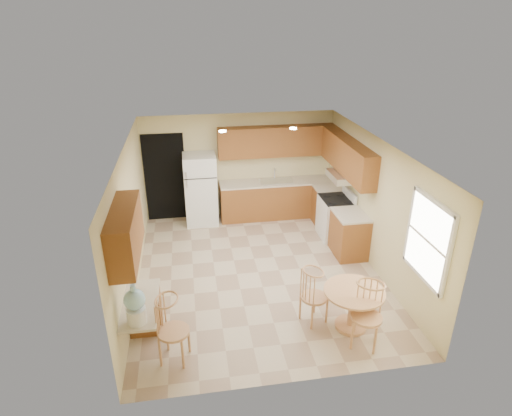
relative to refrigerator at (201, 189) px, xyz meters
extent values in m
plane|color=tan|center=(0.95, -2.40, -0.83)|extent=(5.50, 5.50, 0.00)
cube|color=white|center=(0.95, -2.40, 1.67)|extent=(4.50, 5.50, 0.02)
cube|color=beige|center=(0.95, 0.35, 0.42)|extent=(4.50, 0.02, 2.50)
cube|color=beige|center=(0.95, -5.15, 0.42)|extent=(4.50, 0.02, 2.50)
cube|color=beige|center=(-1.30, -2.40, 0.42)|extent=(0.02, 5.50, 2.50)
cube|color=beige|center=(3.20, -2.40, 0.42)|extent=(0.02, 5.50, 2.50)
cube|color=black|center=(-0.80, 0.34, 0.22)|extent=(0.90, 0.02, 2.10)
cube|color=brown|center=(1.83, 0.05, -0.40)|extent=(2.75, 0.60, 0.87)
cube|color=beige|center=(1.83, 0.05, 0.06)|extent=(2.75, 0.63, 0.04)
cube|color=brown|center=(2.90, -0.54, -0.40)|extent=(0.60, 0.59, 0.87)
cube|color=beige|center=(2.90, -0.54, 0.06)|extent=(0.63, 0.59, 0.04)
cube|color=brown|center=(2.90, -2.00, -0.40)|extent=(0.60, 0.80, 0.87)
cube|color=beige|center=(2.90, -2.00, 0.06)|extent=(0.63, 0.80, 0.04)
cube|color=brown|center=(1.83, 0.19, 1.02)|extent=(2.75, 0.33, 0.70)
cube|color=brown|center=(3.04, -1.19, 1.02)|extent=(0.33, 2.42, 0.70)
cube|color=brown|center=(-1.13, -4.00, 1.02)|extent=(0.33, 1.40, 0.70)
cube|color=silver|center=(1.80, 0.05, 0.08)|extent=(0.78, 0.44, 0.01)
cube|color=silver|center=(2.95, -1.22, 0.59)|extent=(0.50, 0.76, 0.14)
cube|color=brown|center=(-1.05, -3.72, -0.47)|extent=(0.48, 0.42, 0.72)
cube|color=beige|center=(-1.05, -4.10, -0.08)|extent=(0.50, 1.20, 0.04)
cube|color=white|center=(3.18, -4.25, 0.67)|extent=(0.05, 1.00, 1.20)
cube|color=white|center=(3.17, -4.25, 1.29)|extent=(0.05, 1.10, 0.06)
cube|color=white|center=(3.17, -4.25, 0.05)|extent=(0.05, 1.10, 0.06)
cube|color=white|center=(3.17, -4.78, 0.67)|extent=(0.05, 0.06, 1.28)
cube|color=white|center=(3.17, -3.72, 0.67)|extent=(0.05, 0.06, 1.28)
cylinder|color=white|center=(0.45, -1.20, 1.65)|extent=(0.14, 0.14, 0.02)
cylinder|color=white|center=(1.85, -1.20, 1.65)|extent=(0.14, 0.14, 0.02)
cube|color=white|center=(0.00, 0.00, 0.00)|extent=(0.74, 0.69, 1.67)
cube|color=black|center=(0.00, -0.35, 0.39)|extent=(0.72, 0.01, 0.02)
cube|color=silver|center=(-0.31, -0.36, 0.29)|extent=(0.03, 0.03, 0.18)
cube|color=silver|center=(-0.31, -0.36, 0.49)|extent=(0.03, 0.03, 0.14)
cube|color=white|center=(2.87, -1.22, -0.38)|extent=(0.65, 0.76, 0.90)
cube|color=black|center=(2.87, -1.22, 0.07)|extent=(0.64, 0.75, 0.02)
cube|color=white|center=(3.15, -1.22, 0.17)|extent=(0.06, 0.76, 0.18)
cylinder|color=tan|center=(2.13, -4.20, -0.81)|extent=(0.50, 0.50, 0.05)
cylinder|color=tan|center=(2.13, -4.20, -0.50)|extent=(0.13, 0.13, 0.62)
cylinder|color=tan|center=(2.13, -4.20, -0.16)|extent=(0.93, 0.93, 0.04)
cylinder|color=tan|center=(1.58, -3.95, -0.38)|extent=(0.42, 0.42, 0.04)
cylinder|color=tan|center=(1.43, -3.80, -0.61)|extent=(0.04, 0.04, 0.45)
cylinder|color=tan|center=(1.73, -3.80, -0.61)|extent=(0.04, 0.04, 0.45)
cylinder|color=tan|center=(1.43, -4.10, -0.61)|extent=(0.04, 0.04, 0.45)
cylinder|color=tan|center=(1.73, -4.10, -0.61)|extent=(0.04, 0.04, 0.45)
cylinder|color=tan|center=(2.18, -4.60, -0.34)|extent=(0.46, 0.46, 0.04)
cylinder|color=tan|center=(2.02, -4.44, -0.59)|extent=(0.04, 0.04, 0.49)
cylinder|color=tan|center=(2.35, -4.44, -0.59)|extent=(0.04, 0.04, 0.49)
cylinder|color=tan|center=(2.02, -4.76, -0.59)|extent=(0.04, 0.04, 0.49)
cylinder|color=tan|center=(2.35, -4.76, -0.59)|extent=(0.04, 0.04, 0.49)
cylinder|color=tan|center=(-0.60, -4.45, -0.35)|extent=(0.45, 0.45, 0.04)
cylinder|color=tan|center=(-0.76, -4.29, -0.59)|extent=(0.04, 0.04, 0.48)
cylinder|color=tan|center=(-0.44, -4.29, -0.59)|extent=(0.04, 0.04, 0.48)
cylinder|color=tan|center=(-0.76, -4.61, -0.59)|extent=(0.04, 0.04, 0.48)
cylinder|color=tan|center=(-0.44, -4.61, -0.59)|extent=(0.04, 0.04, 0.48)
cylinder|color=white|center=(-1.05, -4.52, 0.05)|extent=(0.26, 0.26, 0.22)
sphere|color=#9CD6F1|center=(-1.05, -4.52, 0.30)|extent=(0.28, 0.28, 0.28)
cylinder|color=#9CD6F1|center=(-1.05, -4.52, 0.48)|extent=(0.07, 0.07, 0.08)
camera|label=1|loc=(-0.23, -9.31, 3.68)|focal=30.00mm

